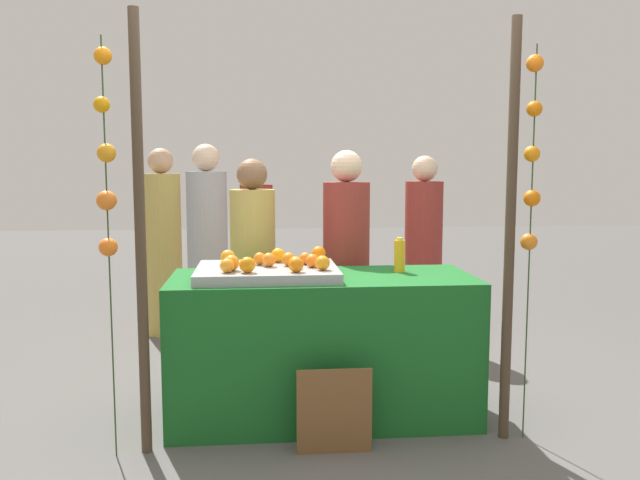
{
  "coord_description": "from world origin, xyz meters",
  "views": [
    {
      "loc": [
        -0.38,
        -3.81,
        1.52
      ],
      "look_at": [
        0.0,
        0.15,
        1.07
      ],
      "focal_mm": 36.4,
      "sensor_mm": 36.0,
      "label": 1
    }
  ],
  "objects_px": {
    "stall_counter": "(322,346)",
    "orange_0": "(247,265)",
    "vendor_left": "(253,279)",
    "chalkboard_sign": "(334,412)",
    "vendor_right": "(346,275)",
    "orange_1": "(260,259)",
    "juice_bottle": "(400,256)"
  },
  "relations": [
    {
      "from": "orange_1",
      "to": "stall_counter",
      "type": "bearing_deg",
      "value": -12.99
    },
    {
      "from": "juice_bottle",
      "to": "vendor_left",
      "type": "bearing_deg",
      "value": 147.27
    },
    {
      "from": "orange_1",
      "to": "chalkboard_sign",
      "type": "bearing_deg",
      "value": -57.64
    },
    {
      "from": "chalkboard_sign",
      "to": "vendor_left",
      "type": "distance_m",
      "value": 1.39
    },
    {
      "from": "orange_1",
      "to": "vendor_right",
      "type": "xyz_separation_m",
      "value": [
        0.6,
        0.56,
        -0.2
      ]
    },
    {
      "from": "stall_counter",
      "to": "juice_bottle",
      "type": "distance_m",
      "value": 0.74
    },
    {
      "from": "vendor_left",
      "to": "chalkboard_sign",
      "type": "bearing_deg",
      "value": -70.51
    },
    {
      "from": "stall_counter",
      "to": "vendor_left",
      "type": "bearing_deg",
      "value": 121.01
    },
    {
      "from": "vendor_left",
      "to": "vendor_right",
      "type": "xyz_separation_m",
      "value": [
        0.65,
        -0.05,
        0.03
      ]
    },
    {
      "from": "vendor_right",
      "to": "juice_bottle",
      "type": "bearing_deg",
      "value": -64.17
    },
    {
      "from": "orange_1",
      "to": "juice_bottle",
      "type": "distance_m",
      "value": 0.87
    },
    {
      "from": "orange_0",
      "to": "juice_bottle",
      "type": "relative_size",
      "value": 0.42
    },
    {
      "from": "orange_0",
      "to": "juice_bottle",
      "type": "height_order",
      "value": "juice_bottle"
    },
    {
      "from": "stall_counter",
      "to": "vendor_left",
      "type": "xyz_separation_m",
      "value": [
        -0.42,
        0.7,
        0.3
      ]
    },
    {
      "from": "juice_bottle",
      "to": "vendor_left",
      "type": "relative_size",
      "value": 0.14
    },
    {
      "from": "orange_1",
      "to": "vendor_left",
      "type": "relative_size",
      "value": 0.05
    },
    {
      "from": "vendor_right",
      "to": "orange_1",
      "type": "bearing_deg",
      "value": -136.94
    },
    {
      "from": "orange_1",
      "to": "chalkboard_sign",
      "type": "xyz_separation_m",
      "value": [
        0.38,
        -0.61,
        -0.74
      ]
    },
    {
      "from": "orange_1",
      "to": "vendor_right",
      "type": "height_order",
      "value": "vendor_right"
    },
    {
      "from": "vendor_left",
      "to": "vendor_right",
      "type": "height_order",
      "value": "vendor_right"
    },
    {
      "from": "stall_counter",
      "to": "orange_0",
      "type": "bearing_deg",
      "value": -154.98
    },
    {
      "from": "juice_bottle",
      "to": "chalkboard_sign",
      "type": "xyz_separation_m",
      "value": [
        -0.48,
        -0.63,
        -0.74
      ]
    },
    {
      "from": "stall_counter",
      "to": "orange_0",
      "type": "height_order",
      "value": "orange_0"
    },
    {
      "from": "orange_1",
      "to": "vendor_right",
      "type": "distance_m",
      "value": 0.85
    },
    {
      "from": "orange_0",
      "to": "vendor_right",
      "type": "distance_m",
      "value": 1.11
    },
    {
      "from": "juice_bottle",
      "to": "chalkboard_sign",
      "type": "relative_size",
      "value": 0.46
    },
    {
      "from": "juice_bottle",
      "to": "vendor_right",
      "type": "xyz_separation_m",
      "value": [
        -0.26,
        0.54,
        -0.21
      ]
    },
    {
      "from": "chalkboard_sign",
      "to": "vendor_right",
      "type": "bearing_deg",
      "value": 79.39
    },
    {
      "from": "stall_counter",
      "to": "vendor_right",
      "type": "bearing_deg",
      "value": 70.41
    },
    {
      "from": "orange_0",
      "to": "vendor_left",
      "type": "bearing_deg",
      "value": 88.54
    },
    {
      "from": "orange_0",
      "to": "juice_bottle",
      "type": "distance_m",
      "value": 0.99
    },
    {
      "from": "juice_bottle",
      "to": "chalkboard_sign",
      "type": "distance_m",
      "value": 1.09
    }
  ]
}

